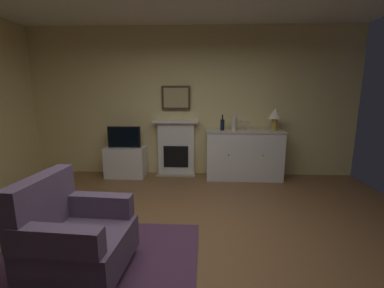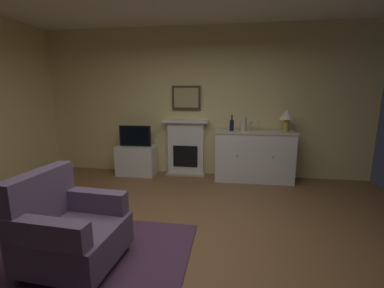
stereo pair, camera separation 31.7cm
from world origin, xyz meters
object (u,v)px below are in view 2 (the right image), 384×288
at_px(framed_picture, 186,98).
at_px(tv_cabinet, 137,160).
at_px(table_lamp, 287,116).
at_px(armchair, 68,229).
at_px(tv_set, 135,136).
at_px(fireplace_unit, 186,148).
at_px(vase_decorative, 244,124).
at_px(sideboard_cabinet, 254,156).
at_px(wine_glass_center, 258,125).
at_px(wine_bottle, 232,125).
at_px(wine_glass_left, 251,124).

distance_m(framed_picture, tv_cabinet, 1.58).
bearing_deg(table_lamp, armchair, -131.45).
bearing_deg(tv_set, fireplace_unit, 10.77).
distance_m(tv_cabinet, tv_set, 0.49).
bearing_deg(armchair, fireplace_unit, 78.44).
height_order(framed_picture, tv_cabinet, framed_picture).
bearing_deg(armchair, vase_decorative, 58.01).
xyz_separation_m(framed_picture, sideboard_cabinet, (1.30, -0.22, -1.05)).
bearing_deg(wine_glass_center, vase_decorative, -176.02).
xyz_separation_m(wine_bottle, wine_glass_left, (0.35, 0.04, 0.01)).
relative_size(wine_glass_left, tv_cabinet, 0.22).
height_order(wine_glass_left, vase_decorative, vase_decorative).
bearing_deg(tv_set, armchair, -82.24).
height_order(wine_glass_left, wine_glass_center, same).
bearing_deg(framed_picture, table_lamp, -6.92).
bearing_deg(armchair, wine_glass_left, 56.50).
relative_size(fireplace_unit, vase_decorative, 3.91).
bearing_deg(sideboard_cabinet, fireplace_unit, 172.24).
xyz_separation_m(sideboard_cabinet, wine_glass_center, (0.04, -0.03, 0.59)).
height_order(fireplace_unit, table_lamp, table_lamp).
xyz_separation_m(framed_picture, tv_set, (-0.97, -0.23, -0.73)).
xyz_separation_m(fireplace_unit, wine_glass_center, (1.34, -0.21, 0.51)).
relative_size(sideboard_cabinet, wine_glass_left, 8.68).
distance_m(wine_bottle, armchair, 3.17).
relative_size(wine_bottle, tv_set, 0.47).
bearing_deg(tv_cabinet, framed_picture, 12.01).
xyz_separation_m(table_lamp, wine_glass_left, (-0.60, 0.01, -0.16)).
bearing_deg(wine_bottle, vase_decorative, -4.86).
xyz_separation_m(fireplace_unit, vase_decorative, (1.09, -0.23, 0.52)).
bearing_deg(framed_picture, wine_glass_left, -9.79).
distance_m(wine_glass_left, tv_cabinet, 2.33).
xyz_separation_m(wine_glass_center, tv_cabinet, (-2.32, 0.05, -0.76)).
relative_size(wine_bottle, vase_decorative, 1.03).
xyz_separation_m(vase_decorative, tv_cabinet, (-2.07, 0.06, -0.78)).
relative_size(framed_picture, wine_glass_left, 3.33).
xyz_separation_m(wine_bottle, armchair, (-1.48, -2.73, -0.66)).
bearing_deg(tv_cabinet, wine_glass_center, -1.18).
xyz_separation_m(framed_picture, table_lamp, (1.83, -0.22, -0.31)).
distance_m(wine_bottle, wine_glass_left, 0.35).
relative_size(sideboard_cabinet, table_lamp, 3.58).
relative_size(vase_decorative, tv_cabinet, 0.37).
bearing_deg(wine_glass_left, sideboard_cabinet, -8.18).
bearing_deg(vase_decorative, wine_glass_center, 3.98).
bearing_deg(tv_set, framed_picture, 13.31).
height_order(fireplace_unit, sideboard_cabinet, fireplace_unit).
bearing_deg(tv_set, sideboard_cabinet, 0.21).
height_order(fireplace_unit, vase_decorative, vase_decorative).
bearing_deg(tv_cabinet, wine_bottle, -1.45).
distance_m(framed_picture, tv_set, 1.24).
bearing_deg(wine_glass_left, vase_decorative, -156.82).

